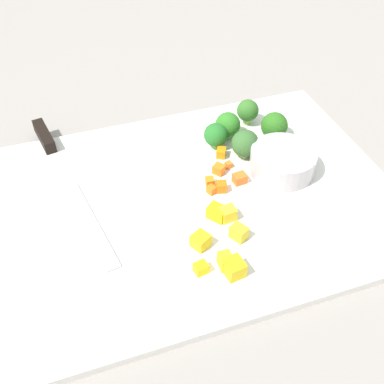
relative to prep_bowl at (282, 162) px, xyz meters
The scene contains 23 objects.
ground_plane 0.14m from the prep_bowl, behind, with size 4.00×4.00×0.00m, color gray.
cutting_board 0.14m from the prep_bowl, behind, with size 0.56×0.40×0.01m, color white.
prep_bowl is the anchor object (origin of this frame).
chef_knife 0.33m from the prep_bowl, 158.78° to the left, with size 0.08×0.32×0.02m.
carrot_dice_0 0.09m from the prep_bowl, 164.36° to the left, with size 0.02×0.01×0.01m, color orange.
carrot_dice_1 0.08m from the prep_bowl, 155.71° to the left, with size 0.01×0.01×0.01m, color orange.
carrot_dice_2 0.07m from the prep_bowl, behind, with size 0.02×0.02×0.01m, color orange.
carrot_dice_3 0.11m from the prep_bowl, behind, with size 0.01×0.01×0.01m, color orange.
carrot_dice_4 0.11m from the prep_bowl, behind, with size 0.01×0.01×0.01m, color orange.
carrot_dice_5 0.09m from the prep_bowl, 140.11° to the left, with size 0.01×0.02×0.01m, color orange.
carrot_dice_6 0.10m from the prep_bowl, behind, with size 0.01×0.01×0.01m, color orange.
pepper_dice_0 0.13m from the prep_bowl, 154.92° to the right, with size 0.02×0.02×0.02m, color yellow.
pepper_dice_1 0.20m from the prep_bowl, 132.64° to the right, with size 0.02×0.02×0.02m, color yellow.
pepper_dice_2 0.13m from the prep_bowl, 149.92° to the right, with size 0.02×0.02×0.02m, color yellow.
pepper_dice_3 0.22m from the prep_bowl, 142.20° to the right, with size 0.01×0.02×0.01m, color yellow.
pepper_dice_4 0.18m from the prep_bowl, 149.02° to the right, with size 0.02×0.02×0.02m, color yellow.
pepper_dice_5 0.19m from the prep_bowl, 136.66° to the right, with size 0.02×0.02×0.02m, color yellow.
pepper_dice_6 0.15m from the prep_bowl, 138.01° to the right, with size 0.02×0.02×0.02m, color yellow.
broccoli_floret_0 0.11m from the prep_bowl, 113.76° to the left, with size 0.04×0.04×0.04m.
broccoli_floret_1 0.11m from the prep_bowl, 130.12° to the left, with size 0.04×0.04×0.04m.
broccoli_floret_2 0.08m from the prep_bowl, 72.40° to the left, with size 0.04×0.04×0.04m.
broccoli_floret_3 0.06m from the prep_bowl, 127.49° to the left, with size 0.04×0.04×0.04m.
broccoli_floret_4 0.13m from the prep_bowl, 89.72° to the left, with size 0.04×0.04×0.04m.
Camera 1 is at (-0.14, -0.42, 0.45)m, focal length 42.62 mm.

